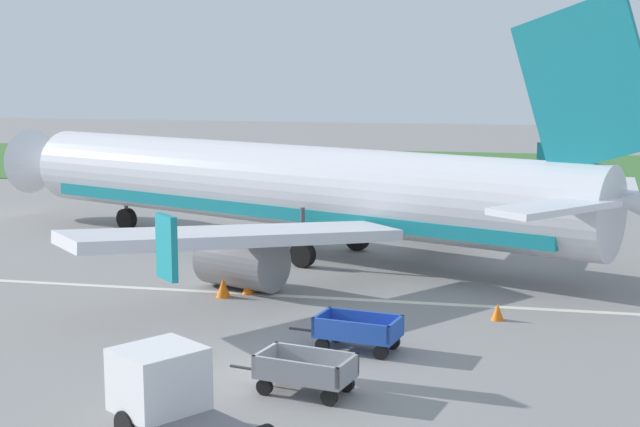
# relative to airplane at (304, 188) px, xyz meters

# --- Properties ---
(ground_plane) EXTENTS (220.00, 220.00, 0.00)m
(ground_plane) POSITION_rel_airplane_xyz_m (2.89, -16.51, -3.05)
(ground_plane) COLOR gray
(grass_strip) EXTENTS (220.00, 28.00, 0.06)m
(grass_strip) POSITION_rel_airplane_xyz_m (2.89, 36.62, -3.02)
(grass_strip) COLOR #3D7033
(grass_strip) RESTS_ON ground
(apron_stripe) EXTENTS (120.00, 0.36, 0.01)m
(apron_stripe) POSITION_rel_airplane_xyz_m (2.89, -7.62, -3.05)
(apron_stripe) COLOR silver
(apron_stripe) RESTS_ON ground
(airplane) EXTENTS (35.99, 29.40, 11.34)m
(airplane) POSITION_rel_airplane_xyz_m (0.00, 0.00, 0.00)
(airplane) COLOR silver
(airplane) RESTS_ON ground
(baggage_cart_nearest) EXTENTS (3.63, 1.91, 1.07)m
(baggage_cart_nearest) POSITION_rel_airplane_xyz_m (4.05, -17.63, -2.45)
(baggage_cart_nearest) COLOR gray
(baggage_cart_nearest) RESTS_ON ground
(baggage_cart_second_in_row) EXTENTS (3.63, 1.84, 1.07)m
(baggage_cart_second_in_row) POSITION_rel_airplane_xyz_m (4.79, -13.66, -2.45)
(baggage_cart_second_in_row) COLOR #234CB2
(baggage_cart_second_in_row) RESTS_ON ground
(service_truck_beside_carts) EXTENTS (4.68, 4.06, 2.10)m
(service_truck_beside_carts) POSITION_rel_airplane_xyz_m (1.69, -21.27, -1.95)
(service_truck_beside_carts) COLOR slate
(service_truck_beside_carts) RESTS_ON ground
(traffic_cone_near_plane) EXTENTS (0.55, 0.55, 0.72)m
(traffic_cone_near_plane) POSITION_rel_airplane_xyz_m (-1.24, -8.26, -2.69)
(traffic_cone_near_plane) COLOR orange
(traffic_cone_near_plane) RESTS_ON ground
(traffic_cone_mid_apron) EXTENTS (0.48, 0.48, 0.64)m
(traffic_cone_mid_apron) POSITION_rel_airplane_xyz_m (-0.46, -7.60, -2.74)
(traffic_cone_mid_apron) COLOR orange
(traffic_cone_mid_apron) RESTS_ON ground
(traffic_cone_by_carts) EXTENTS (0.44, 0.44, 0.58)m
(traffic_cone_by_carts) POSITION_rel_airplane_xyz_m (8.90, -9.33, -2.76)
(traffic_cone_by_carts) COLOR orange
(traffic_cone_by_carts) RESTS_ON ground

